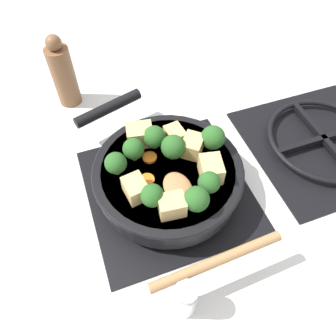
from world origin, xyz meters
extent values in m
plane|color=silver|center=(0.00, 0.00, 0.00)|extent=(2.40, 2.40, 0.00)
cube|color=black|center=(0.00, 0.00, 0.00)|extent=(0.31, 0.31, 0.01)
torus|color=black|center=(0.00, 0.00, 0.02)|extent=(0.24, 0.24, 0.01)
cube|color=black|center=(0.00, 0.00, 0.02)|extent=(0.01, 0.23, 0.01)
cube|color=black|center=(0.00, 0.00, 0.02)|extent=(0.23, 0.01, 0.01)
cube|color=black|center=(0.00, 0.36, 0.00)|extent=(0.31, 0.31, 0.01)
torus|color=black|center=(0.00, 0.36, 0.02)|extent=(0.24, 0.24, 0.01)
cube|color=black|center=(0.00, 0.36, 0.02)|extent=(0.01, 0.23, 0.01)
cube|color=black|center=(0.00, 0.36, 0.02)|extent=(0.23, 0.01, 0.01)
cylinder|color=black|center=(0.00, 0.00, 0.05)|extent=(0.27, 0.27, 0.05)
cylinder|color=brown|center=(0.00, 0.00, 0.05)|extent=(0.25, 0.25, 0.04)
torus|color=black|center=(0.00, 0.00, 0.07)|extent=(0.28, 0.28, 0.01)
cylinder|color=black|center=(-0.20, -0.06, 0.06)|extent=(0.07, 0.16, 0.02)
ellipsoid|color=#A87A4C|center=(0.05, 0.00, 0.08)|extent=(0.07, 0.05, 0.01)
cylinder|color=#A87A4C|center=(0.19, 0.01, 0.08)|extent=(0.03, 0.21, 0.02)
cube|color=#DBB770|center=(-0.02, 0.06, 0.09)|extent=(0.06, 0.05, 0.03)
cube|color=#DBB770|center=(0.09, -0.02, 0.09)|extent=(0.04, 0.05, 0.03)
cube|color=#DBB770|center=(-0.08, -0.03, 0.10)|extent=(0.05, 0.05, 0.04)
cube|color=#DBB770|center=(0.03, -0.07, 0.09)|extent=(0.05, 0.04, 0.03)
cube|color=#DBB770|center=(-0.06, 0.03, 0.09)|extent=(0.04, 0.04, 0.03)
cube|color=#DBB770|center=(0.04, 0.06, 0.09)|extent=(0.05, 0.05, 0.04)
cylinder|color=#709956|center=(0.06, -0.05, 0.08)|extent=(0.01, 0.01, 0.01)
sphere|color=#285B23|center=(0.06, -0.05, 0.10)|extent=(0.04, 0.04, 0.04)
cylinder|color=#709956|center=(-0.02, 0.02, 0.08)|extent=(0.01, 0.01, 0.01)
sphere|color=#285B23|center=(-0.02, 0.02, 0.10)|extent=(0.05, 0.05, 0.05)
cylinder|color=#709956|center=(0.09, 0.02, 0.08)|extent=(0.01, 0.01, 0.01)
sphere|color=#285B23|center=(0.09, 0.02, 0.10)|extent=(0.04, 0.04, 0.04)
cylinder|color=#709956|center=(-0.04, -0.05, 0.08)|extent=(0.01, 0.01, 0.01)
sphere|color=#285B23|center=(-0.04, -0.05, 0.10)|extent=(0.04, 0.04, 0.04)
cylinder|color=#709956|center=(-0.02, 0.09, 0.08)|extent=(0.01, 0.01, 0.01)
sphere|color=#285B23|center=(-0.02, 0.09, 0.10)|extent=(0.05, 0.05, 0.05)
cylinder|color=#709956|center=(0.07, 0.05, 0.08)|extent=(0.01, 0.01, 0.01)
sphere|color=#285B23|center=(0.07, 0.05, 0.10)|extent=(0.04, 0.04, 0.04)
cylinder|color=#709956|center=(-0.02, -0.09, 0.08)|extent=(0.01, 0.01, 0.01)
sphere|color=#285B23|center=(-0.02, -0.09, 0.10)|extent=(0.04, 0.04, 0.04)
cylinder|color=#709956|center=(-0.06, -0.01, 0.08)|extent=(0.01, 0.01, 0.01)
sphere|color=#285B23|center=(-0.06, -0.01, 0.10)|extent=(0.04, 0.04, 0.04)
cylinder|color=orange|center=(-0.09, 0.00, 0.08)|extent=(0.03, 0.03, 0.01)
cylinder|color=orange|center=(0.01, -0.04, 0.08)|extent=(0.03, 0.03, 0.01)
cylinder|color=orange|center=(-0.03, -0.02, 0.08)|extent=(0.03, 0.03, 0.01)
cylinder|color=orange|center=(0.01, 0.07, 0.08)|extent=(0.02, 0.02, 0.01)
cylinder|color=brown|center=(-0.33, -0.14, 0.07)|extent=(0.05, 0.05, 0.14)
sphere|color=brown|center=(-0.33, -0.14, 0.16)|extent=(0.03, 0.03, 0.03)
cylinder|color=white|center=(0.22, -0.05, 0.04)|extent=(0.04, 0.04, 0.07)
cylinder|color=#B7B7BC|center=(0.22, -0.05, 0.08)|extent=(0.03, 0.03, 0.01)
camera|label=1|loc=(0.33, -0.12, 0.55)|focal=35.00mm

